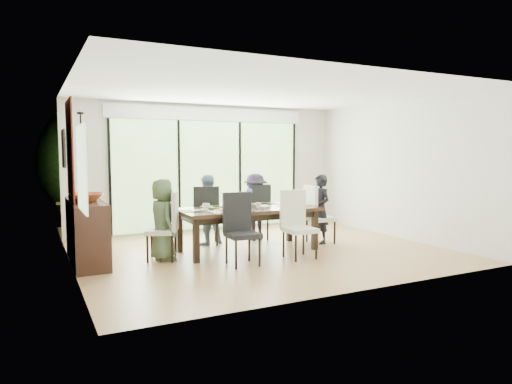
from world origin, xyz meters
name	(u,v)px	position (x,y,z in m)	size (l,w,h in m)	color
floor	(263,252)	(0.00, 0.00, -0.01)	(6.00, 5.00, 0.01)	#99663D
ceiling	(263,91)	(0.00, 0.00, 2.71)	(6.00, 5.00, 0.01)	white
wall_back	(210,168)	(0.00, 2.51, 1.35)	(6.00, 0.02, 2.70)	beige
wall_front	(360,181)	(0.00, -2.51, 1.35)	(6.00, 0.02, 2.70)	silver
wall_left	(70,177)	(-3.01, 0.00, 1.35)	(0.02, 5.00, 2.70)	white
wall_right	(398,169)	(3.01, 0.00, 1.35)	(0.02, 5.00, 2.70)	silver
glass_doors	(210,175)	(0.00, 2.47, 1.20)	(4.20, 0.02, 2.30)	#598C3F
blinds_header	(210,114)	(0.00, 2.46, 2.50)	(4.40, 0.06, 0.28)	white
mullion_a	(110,177)	(-2.10, 2.46, 1.20)	(0.05, 0.04, 2.30)	black
mullion_b	(179,176)	(-0.70, 2.46, 1.20)	(0.05, 0.04, 2.30)	black
mullion_c	(240,174)	(0.70, 2.46, 1.20)	(0.05, 0.04, 2.30)	black
mullion_d	(294,173)	(2.10, 2.46, 1.20)	(0.05, 0.04, 2.30)	black
side_window	(82,169)	(-2.97, -1.20, 1.50)	(0.02, 0.90, 1.00)	#8CAD7F
deck	(197,226)	(0.00, 3.40, -0.05)	(6.00, 1.80, 0.10)	brown
rail_top	(186,198)	(0.00, 4.20, 0.55)	(6.00, 0.08, 0.06)	brown
foliage_left	(104,162)	(-1.80, 5.20, 1.44)	(3.20, 3.20, 3.20)	#14380F
foliage_mid	(182,148)	(0.40, 5.80, 1.80)	(4.00, 4.00, 4.00)	#14380F
foliage_right	(251,167)	(2.20, 5.00, 1.26)	(2.80, 2.80, 2.80)	#14380F
foliage_far	(141,155)	(-0.60, 6.50, 1.62)	(3.60, 3.60, 3.60)	#14380F
table_top	(248,209)	(-0.19, 0.17, 0.71)	(2.38, 1.09, 0.06)	black
table_apron	(248,215)	(-0.19, 0.17, 0.62)	(2.18, 0.89, 0.10)	black
table_leg_fl	(196,241)	(-1.27, -0.26, 0.34)	(0.09, 0.09, 0.68)	black
table_leg_fr	(315,230)	(0.89, -0.26, 0.34)	(0.09, 0.09, 0.68)	black
table_leg_bl	(179,232)	(-1.27, 0.60, 0.34)	(0.09, 0.09, 0.68)	black
table_leg_br	(289,223)	(0.89, 0.60, 0.34)	(0.09, 0.09, 0.68)	black
chair_left_end	(161,226)	(-1.69, 0.17, 0.55)	(0.46, 0.46, 1.09)	beige
chair_right_end	(321,214)	(1.31, 0.17, 0.55)	(0.46, 0.46, 1.09)	silver
chair_far_left	(206,215)	(-0.64, 1.02, 0.55)	(0.46, 0.46, 1.09)	black
chair_far_right	(255,212)	(0.36, 1.02, 0.55)	(0.46, 0.46, 1.09)	black
chair_near_left	(243,229)	(-0.69, -0.70, 0.55)	(0.46, 0.46, 1.09)	black
chair_near_right	(300,224)	(0.31, -0.70, 0.55)	(0.46, 0.46, 1.09)	white
person_left_end	(163,219)	(-1.67, 0.17, 0.64)	(0.60, 0.38, 1.28)	#435539
person_right_end	(320,209)	(1.29, 0.17, 0.64)	(0.60, 0.38, 1.28)	black
person_far_left	(206,210)	(-0.64, 1.00, 0.64)	(0.60, 0.38, 1.28)	gray
person_far_right	(255,207)	(0.36, 1.00, 0.64)	(0.60, 0.38, 1.28)	#261F2E
placemat_left	(195,211)	(-1.14, 0.17, 0.75)	(0.44, 0.32, 0.01)	#84AB3D
placemat_right	(296,205)	(0.76, 0.17, 0.75)	(0.44, 0.32, 0.01)	#88AE3E
placemat_far_l	(215,206)	(-0.64, 0.57, 0.75)	(0.44, 0.32, 0.01)	#8CB13F
placemat_far_r	(266,204)	(0.36, 0.57, 0.75)	(0.44, 0.32, 0.01)	#7DA73B
placemat_paper	(225,211)	(-0.74, -0.13, 0.75)	(0.44, 0.32, 0.01)	white
tablet_far_l	(221,206)	(-0.54, 0.52, 0.76)	(0.26, 0.18, 0.01)	black
tablet_far_r	(264,204)	(0.31, 0.52, 0.75)	(0.24, 0.17, 0.01)	black
papers	(285,206)	(0.51, 0.12, 0.75)	(0.30, 0.22, 0.00)	white
platter_base	(225,211)	(-0.74, -0.13, 0.76)	(0.26, 0.26, 0.02)	white
platter_snacks	(225,209)	(-0.74, -0.13, 0.78)	(0.20, 0.20, 0.01)	#D05518
vase	(249,204)	(-0.14, 0.22, 0.80)	(0.08, 0.08, 0.12)	silver
hyacinth_stems	(249,197)	(-0.14, 0.22, 0.92)	(0.04, 0.04, 0.16)	#337226
hyacinth_blooms	(249,191)	(-0.14, 0.22, 1.02)	(0.11, 0.11, 0.11)	#4B4FBD
laptop	(203,211)	(-1.04, 0.07, 0.76)	(0.33, 0.21, 0.03)	silver
cup_a	(206,206)	(-0.89, 0.32, 0.79)	(0.12, 0.12, 0.10)	white
cup_b	(258,205)	(-0.04, 0.07, 0.79)	(0.10, 0.10, 0.09)	white
cup_c	(286,202)	(0.61, 0.27, 0.79)	(0.12, 0.12, 0.10)	white
book	(260,206)	(0.06, 0.22, 0.75)	(0.16, 0.22, 0.02)	white
sideboard	(87,232)	(-2.76, 0.53, 0.48)	(0.48, 1.69, 0.95)	black
bowl	(86,197)	(-2.76, 0.43, 1.01)	(0.50, 0.50, 0.12)	#994421
candlestick_base	(83,197)	(-2.76, 0.88, 0.97)	(0.11, 0.11, 0.04)	black
candlestick_shaft	(82,155)	(-2.76, 0.88, 1.64)	(0.03, 0.03, 1.32)	black
candlestick_pan	(80,113)	(-2.76, 0.88, 2.30)	(0.11, 0.11, 0.03)	black
candle	(80,109)	(-2.76, 0.88, 2.36)	(0.04, 0.04, 0.11)	silver
tapestry	(70,151)	(-2.97, 0.40, 1.70)	(0.02, 1.00, 1.50)	maroon
art_frame	(63,149)	(-2.97, 1.70, 1.75)	(0.03, 0.55, 0.65)	black
art_canvas	(65,149)	(-2.95, 1.70, 1.75)	(0.01, 0.45, 0.55)	#174C4B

